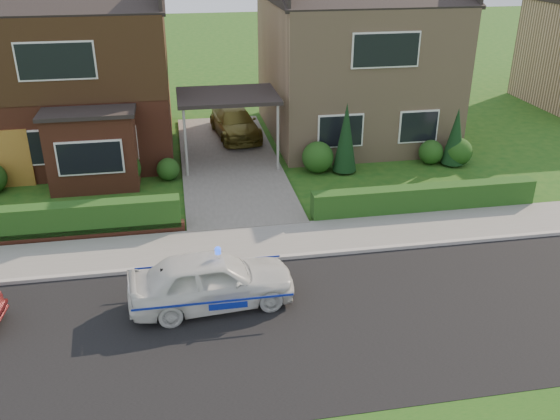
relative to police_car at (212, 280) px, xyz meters
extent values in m
plane|color=#174913|center=(1.41, -1.20, -0.68)|extent=(120.00, 120.00, 0.00)
cube|color=black|center=(1.41, -1.20, -0.68)|extent=(60.00, 6.00, 0.02)
cube|color=#9E9993|center=(1.41, 1.85, -0.62)|extent=(60.00, 0.16, 0.12)
cube|color=slate|center=(1.41, 2.90, -0.63)|extent=(60.00, 2.00, 0.10)
cube|color=#666059|center=(1.41, 9.80, -0.62)|extent=(3.80, 12.00, 0.12)
cube|color=brown|center=(-4.39, 12.80, 2.22)|extent=(7.20, 8.00, 5.80)
cube|color=white|center=(-5.98, 8.78, 0.72)|extent=(1.80, 0.08, 1.30)
cube|color=white|center=(-2.81, 8.78, 0.72)|extent=(1.60, 0.08, 1.30)
cube|color=white|center=(-4.39, 8.78, 3.72)|extent=(2.60, 0.08, 1.30)
cube|color=black|center=(-4.39, 12.80, 3.67)|extent=(7.26, 8.06, 2.90)
cube|color=brown|center=(-3.53, 8.10, 0.67)|extent=(3.00, 1.40, 2.70)
cube|color=black|center=(-3.53, 8.10, 2.09)|extent=(3.20, 1.60, 0.14)
cube|color=tan|center=(7.21, 12.80, 2.22)|extent=(7.20, 8.00, 5.80)
cube|color=white|center=(5.62, 8.78, 0.72)|extent=(1.80, 0.08, 1.30)
cube|color=white|center=(8.79, 8.78, 0.72)|extent=(1.60, 0.08, 1.30)
cube|color=white|center=(7.21, 8.78, 3.72)|extent=(2.60, 0.08, 1.30)
cube|color=black|center=(1.41, 9.80, 2.02)|extent=(3.80, 3.00, 0.14)
cylinder|color=gray|center=(-0.29, 8.40, 0.67)|extent=(0.10, 0.10, 2.70)
cylinder|color=gray|center=(3.11, 8.40, 0.67)|extent=(0.10, 0.10, 2.70)
cube|color=brown|center=(-4.39, 4.10, -0.50)|extent=(7.70, 0.25, 0.36)
cube|color=#153912|center=(-4.39, 4.25, -0.68)|extent=(7.50, 0.55, 0.90)
cube|color=#153912|center=(7.21, 4.15, -0.68)|extent=(7.50, 0.55, 0.80)
sphere|color=#153912|center=(-2.59, 8.10, -0.02)|extent=(1.32, 1.32, 1.32)
sphere|color=#153912|center=(-0.99, 8.40, -0.26)|extent=(0.84, 0.84, 0.84)
sphere|color=#153912|center=(4.61, 8.20, -0.08)|extent=(1.20, 1.20, 1.20)
sphere|color=#153912|center=(9.21, 8.30, -0.20)|extent=(0.96, 0.96, 0.96)
sphere|color=#153912|center=(10.21, 8.00, -0.14)|extent=(1.08, 1.08, 1.08)
cone|color=black|center=(5.61, 8.00, 0.62)|extent=(0.90, 0.90, 2.60)
cone|color=black|center=(10.01, 8.00, 0.42)|extent=(0.90, 0.90, 2.20)
imported|color=silver|center=(0.00, 0.00, 0.00)|extent=(1.96, 4.13, 1.37)
sphere|color=#193FF2|center=(0.20, 0.00, 0.76)|extent=(0.17, 0.17, 0.17)
cube|color=navy|center=(0.00, -0.81, -0.06)|extent=(3.69, 0.02, 0.05)
cube|color=navy|center=(0.00, 0.81, -0.06)|extent=(3.69, 0.01, 0.05)
ellipsoid|color=black|center=(-1.12, -0.10, 0.27)|extent=(0.22, 0.17, 0.21)
sphere|color=white|center=(-1.11, -0.16, 0.26)|extent=(0.11, 0.11, 0.11)
sphere|color=black|center=(-1.10, -0.12, 0.41)|extent=(0.13, 0.13, 0.13)
cone|color=black|center=(-1.15, -0.11, 0.48)|extent=(0.04, 0.04, 0.05)
cone|color=black|center=(-1.06, -0.11, 0.48)|extent=(0.04, 0.04, 0.05)
imported|color=brown|center=(1.96, 12.83, 0.04)|extent=(2.17, 4.36, 1.22)
imported|color=gray|center=(-1.59, 4.80, -0.33)|extent=(0.47, 0.47, 0.71)
camera|label=1|loc=(-0.53, -12.34, 7.63)|focal=38.00mm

